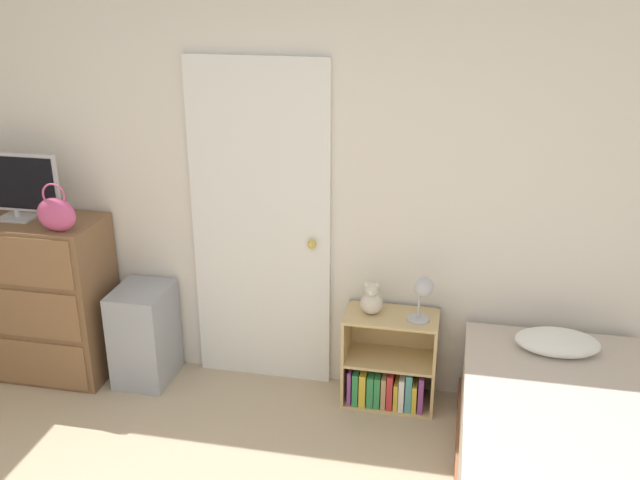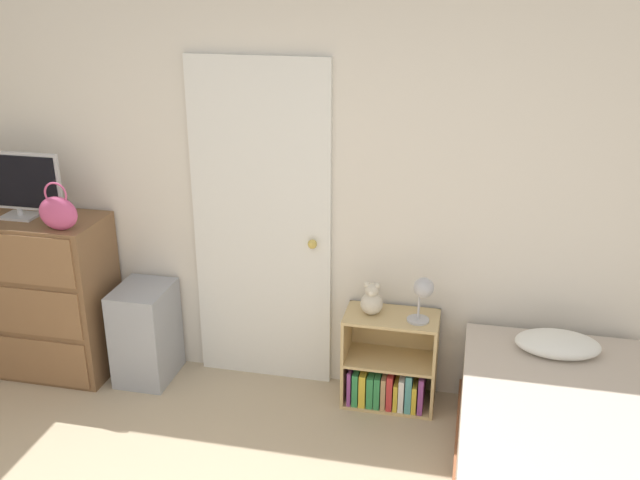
% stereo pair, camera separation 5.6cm
% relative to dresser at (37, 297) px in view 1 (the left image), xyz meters
% --- Properties ---
extents(wall_back, '(10.00, 0.06, 2.55)m').
position_rel_dresser_xyz_m(wall_back, '(1.61, 0.28, 0.75)').
color(wall_back, silver).
rests_on(wall_back, ground_plane).
extents(door_closed, '(0.85, 0.09, 2.03)m').
position_rel_dresser_xyz_m(door_closed, '(1.43, 0.23, 0.49)').
color(door_closed, white).
rests_on(door_closed, ground_plane).
extents(dresser, '(0.91, 0.47, 1.04)m').
position_rel_dresser_xyz_m(dresser, '(0.00, 0.00, 0.00)').
color(dresser, brown).
rests_on(dresser, ground_plane).
extents(tv, '(0.60, 0.16, 0.41)m').
position_rel_dresser_xyz_m(tv, '(-0.05, 0.00, 0.74)').
color(tv, '#B7B7BC').
rests_on(tv, dresser).
extents(handbag, '(0.24, 0.09, 0.29)m').
position_rel_dresser_xyz_m(handbag, '(0.31, -0.15, 0.63)').
color(handbag, '#C64C7F').
rests_on(handbag, dresser).
extents(storage_bin, '(0.33, 0.40, 0.63)m').
position_rel_dresser_xyz_m(storage_bin, '(0.70, 0.03, -0.21)').
color(storage_bin, '#999EA8').
rests_on(storage_bin, ground_plane).
extents(bookshelf, '(0.55, 0.30, 0.58)m').
position_rel_dresser_xyz_m(bookshelf, '(2.25, 0.08, -0.31)').
color(bookshelf, tan).
rests_on(bookshelf, ground_plane).
extents(teddy_bear, '(0.13, 0.13, 0.20)m').
position_rel_dresser_xyz_m(teddy_bear, '(2.13, 0.08, 0.15)').
color(teddy_bear, beige).
rests_on(teddy_bear, bookshelf).
extents(desk_lamp, '(0.15, 0.14, 0.28)m').
position_rel_dresser_xyz_m(desk_lamp, '(2.42, 0.04, 0.26)').
color(desk_lamp, '#B2B2B7').
rests_on(desk_lamp, bookshelf).
extents(bed, '(1.01, 1.90, 0.63)m').
position_rel_dresser_xyz_m(bed, '(3.17, -0.71, -0.26)').
color(bed, brown).
rests_on(bed, ground_plane).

